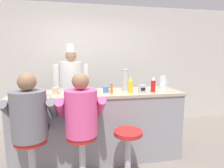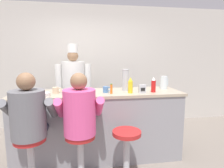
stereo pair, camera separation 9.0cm
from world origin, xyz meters
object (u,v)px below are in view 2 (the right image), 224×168
cup_stack_steel (126,80)px  cook_in_whites_near (74,85)px  mustard_bottle_yellow (130,86)px  cereal_bowl (44,95)px  empty_stool_round (127,147)px  diner_seated_grey (29,118)px  diner_seated_pink (80,116)px  breakfast_plate (71,93)px  napkin_dispenser_chrome (142,89)px  coffee_mug_tan (56,90)px  hot_sauce_bottle_orange (111,89)px  ketchup_bottle_red (153,85)px  coffee_mug_blue (106,89)px  water_pitcher_clear (164,82)px

cup_stack_steel → cook_in_whites_near: size_ratio=0.18×
mustard_bottle_yellow → cereal_bowl: size_ratio=1.46×
mustard_bottle_yellow → empty_stool_round: mustard_bottle_yellow is taller
diner_seated_grey → empty_stool_round: bearing=-1.6°
diner_seated_grey → cook_in_whites_near: (0.43, 1.64, 0.13)m
empty_stool_round → cook_in_whites_near: cook_in_whites_near is taller
diner_seated_pink → empty_stool_round: (0.57, -0.03, -0.43)m
breakfast_plate → diner_seated_grey: diner_seated_grey is taller
napkin_dispenser_chrome → breakfast_plate: bearing=172.5°
coffee_mug_tan → hot_sauce_bottle_orange: bearing=-11.2°
cereal_bowl → diner_seated_grey: bearing=-105.6°
hot_sauce_bottle_orange → cook_in_whites_near: size_ratio=0.08×
cereal_bowl → cup_stack_steel: size_ratio=0.48×
diner_seated_grey → empty_stool_round: diner_seated_grey is taller
diner_seated_grey → diner_seated_pink: 0.57m
ketchup_bottle_red → cup_stack_steel: bearing=152.9°
hot_sauce_bottle_orange → empty_stool_round: hot_sauce_bottle_orange is taller
hot_sauce_bottle_orange → cup_stack_steel: bearing=40.0°
hot_sauce_bottle_orange → coffee_mug_tan: hot_sauce_bottle_orange is taller
coffee_mug_blue → empty_stool_round: (0.19, -0.55, -0.65)m
coffee_mug_tan → diner_seated_pink: diner_seated_pink is taller
ketchup_bottle_red → cup_stack_steel: (-0.38, 0.20, 0.06)m
cereal_bowl → coffee_mug_tan: bearing=57.0°
breakfast_plate → coffee_mug_tan: bearing=163.4°
cup_stack_steel → cereal_bowl: bearing=-167.6°
coffee_mug_tan → diner_seated_pink: 0.70m
ketchup_bottle_red → empty_stool_round: (-0.51, -0.46, -0.71)m
diner_seated_pink → coffee_mug_blue: bearing=53.4°
breakfast_plate → coffee_mug_blue: 0.51m
ketchup_bottle_red → diner_seated_grey: bearing=-165.4°
coffee_mug_blue → diner_seated_pink: 0.68m
napkin_dispenser_chrome → cook_in_whites_near: cook_in_whites_near is taller
water_pitcher_clear → napkin_dispenser_chrome: water_pitcher_clear is taller
cook_in_whites_near → water_pitcher_clear: bearing=-32.2°
breakfast_plate → coffee_mug_blue: (0.51, 0.01, 0.03)m
mustard_bottle_yellow → diner_seated_pink: 0.89m
hot_sauce_bottle_orange → coffee_mug_blue: hot_sauce_bottle_orange is taller
cereal_bowl → diner_seated_grey: size_ratio=0.11×
ketchup_bottle_red → cook_in_whites_near: cook_in_whites_near is taller
hot_sauce_bottle_orange → coffee_mug_tan: (-0.79, 0.16, -0.02)m
mustard_bottle_yellow → hot_sauce_bottle_orange: size_ratio=1.59×
ketchup_bottle_red → hot_sauce_bottle_orange: (-0.64, -0.02, -0.04)m
empty_stool_round → diner_seated_pink: bearing=176.8°
cook_in_whites_near → ketchup_bottle_red: bearing=-44.6°
water_pitcher_clear → coffee_mug_blue: (-0.99, -0.18, -0.06)m
mustard_bottle_yellow → water_pitcher_clear: mustard_bottle_yellow is taller
breakfast_plate → cereal_bowl: size_ratio=1.41×
ketchup_bottle_red → cereal_bowl: size_ratio=1.45×
coffee_mug_blue → water_pitcher_clear: bearing=10.2°
hot_sauce_bottle_orange → napkin_dispenser_chrome: hot_sauce_bottle_orange is taller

